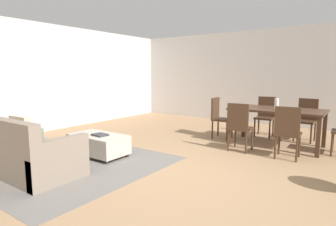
% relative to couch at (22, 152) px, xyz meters
% --- Properties ---
extents(ground_plane, '(10.80, 10.80, 0.00)m').
position_rel_couch_xyz_m(ground_plane, '(1.95, 1.22, -0.30)').
color(ground_plane, '#9E7A56').
extents(wall_back, '(9.00, 0.12, 2.70)m').
position_rel_couch_xyz_m(wall_back, '(1.95, 6.22, 1.05)').
color(wall_back, beige).
rests_on(wall_back, ground_plane).
extents(wall_left, '(0.12, 11.00, 2.70)m').
position_rel_couch_xyz_m(wall_left, '(-2.55, 1.72, 1.05)').
color(wall_left, beige).
rests_on(wall_left, ground_plane).
extents(area_rug, '(3.00, 2.80, 0.01)m').
position_rel_couch_xyz_m(area_rug, '(0.15, 0.63, -0.29)').
color(area_rug, slate).
rests_on(area_rug, ground_plane).
extents(couch, '(1.92, 0.86, 0.86)m').
position_rel_couch_xyz_m(couch, '(0.00, 0.00, 0.00)').
color(couch, gray).
rests_on(couch, ground_plane).
extents(ottoman_table, '(1.04, 0.59, 0.39)m').
position_rel_couch_xyz_m(ottoman_table, '(0.30, 1.22, -0.07)').
color(ottoman_table, '#B7AD9E').
rests_on(ottoman_table, ground_plane).
extents(dining_table, '(1.77, 0.95, 0.76)m').
position_rel_couch_xyz_m(dining_table, '(2.68, 3.79, 0.38)').
color(dining_table, '#422B1C').
rests_on(dining_table, ground_plane).
extents(dining_chair_near_left, '(0.41, 0.41, 0.92)m').
position_rel_couch_xyz_m(dining_chair_near_left, '(2.23, 2.95, 0.22)').
color(dining_chair_near_left, '#422B1C').
rests_on(dining_chair_near_left, ground_plane).
extents(dining_chair_near_right, '(0.43, 0.43, 0.92)m').
position_rel_couch_xyz_m(dining_chair_near_right, '(3.09, 2.95, 0.22)').
color(dining_chair_near_right, '#422B1C').
rests_on(dining_chair_near_right, ground_plane).
extents(dining_chair_far_left, '(0.42, 0.42, 0.92)m').
position_rel_couch_xyz_m(dining_chair_far_left, '(2.21, 4.63, 0.22)').
color(dining_chair_far_left, '#422B1C').
rests_on(dining_chair_far_left, ground_plane).
extents(dining_chair_far_right, '(0.43, 0.43, 0.92)m').
position_rel_couch_xyz_m(dining_chair_far_right, '(3.09, 4.65, 0.22)').
color(dining_chair_far_right, '#422B1C').
rests_on(dining_chair_far_right, ground_plane).
extents(dining_chair_head_west, '(0.42, 0.42, 0.92)m').
position_rel_couch_xyz_m(dining_chair_head_west, '(1.42, 3.78, 0.22)').
color(dining_chair_head_west, '#422B1C').
rests_on(dining_chair_head_west, ground_plane).
extents(vase_centerpiece, '(0.09, 0.09, 0.21)m').
position_rel_couch_xyz_m(vase_centerpiece, '(2.66, 3.82, 0.57)').
color(vase_centerpiece, silver).
rests_on(vase_centerpiece, dining_table).
extents(book_on_ottoman, '(0.27, 0.22, 0.03)m').
position_rel_couch_xyz_m(book_on_ottoman, '(0.38, 1.18, 0.11)').
color(book_on_ottoman, '#333338').
rests_on(book_on_ottoman, ottoman_table).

